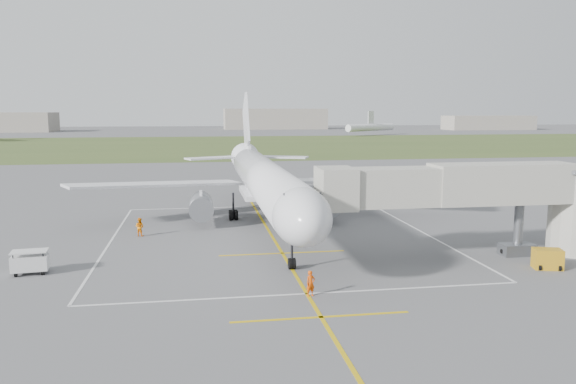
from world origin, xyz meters
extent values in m
plane|color=#4F4F51|center=(0.00, 0.00, 0.00)|extent=(700.00, 700.00, 0.00)
cube|color=#3E5023|center=(0.00, 130.00, 0.01)|extent=(700.00, 120.00, 0.02)
cube|color=gold|center=(0.00, -5.00, 0.01)|extent=(0.25, 60.00, 0.01)
cube|color=gold|center=(0.00, -24.00, 0.01)|extent=(10.00, 0.25, 0.01)
cube|color=gold|center=(0.00, -10.00, 0.01)|extent=(10.00, 0.25, 0.01)
cube|color=silver|center=(0.00, 12.00, 0.01)|extent=(28.00, 0.20, 0.01)
cube|color=silver|center=(0.00, -20.00, 0.01)|extent=(28.00, 0.20, 0.01)
cube|color=silver|center=(-14.00, -4.00, 0.01)|extent=(0.20, 32.00, 0.01)
cube|color=silver|center=(14.00, -4.00, 0.01)|extent=(0.20, 32.00, 0.01)
cylinder|color=silver|center=(0.00, 0.00, 4.50)|extent=(3.80, 36.00, 3.80)
ellipsoid|color=silver|center=(0.00, -18.00, 4.50)|extent=(3.80, 7.22, 3.80)
cube|color=black|center=(0.00, -18.90, 5.55)|extent=(2.40, 1.60, 0.99)
cone|color=silver|center=(0.00, 20.50, 4.90)|extent=(3.80, 6.00, 3.80)
cube|color=silver|center=(10.50, 6.00, 3.65)|extent=(17.93, 11.24, 1.23)
cube|color=silver|center=(-10.50, 6.00, 3.65)|extent=(17.93, 11.24, 1.23)
cube|color=silver|center=(0.00, 3.00, 2.95)|extent=(4.20, 8.00, 0.50)
cube|color=silver|center=(0.00, 21.20, 9.20)|extent=(0.30, 7.89, 8.65)
cube|color=silver|center=(0.00, 19.00, 6.20)|extent=(0.35, 5.00, 1.20)
cube|color=silver|center=(4.20, 20.20, 5.10)|extent=(7.85, 5.03, 0.20)
cube|color=silver|center=(-4.20, 20.20, 5.10)|extent=(7.85, 5.03, 0.20)
cylinder|color=slate|center=(6.20, 2.50, 1.90)|extent=(2.30, 4.20, 2.30)
cube|color=silver|center=(6.20, 2.20, 2.70)|extent=(0.25, 2.40, 1.20)
cylinder|color=slate|center=(-6.20, 2.50, 1.90)|extent=(2.30, 4.20, 2.30)
cube|color=silver|center=(-6.20, 2.20, 2.70)|extent=(0.25, 2.40, 1.20)
cylinder|color=black|center=(0.00, -14.50, 1.30)|extent=(0.18, 0.18, 2.60)
cylinder|color=black|center=(-0.11, -14.50, 0.40)|extent=(0.28, 0.80, 0.80)
cylinder|color=black|center=(0.11, -14.50, 0.40)|extent=(0.28, 0.80, 0.80)
cylinder|color=black|center=(2.90, 4.50, 1.40)|extent=(0.22, 0.22, 2.80)
cylinder|color=black|center=(2.62, 4.15, 0.48)|extent=(0.32, 0.96, 0.96)
cylinder|color=black|center=(3.18, 4.15, 0.48)|extent=(0.32, 0.96, 0.96)
cylinder|color=black|center=(2.62, 4.85, 0.48)|extent=(0.32, 0.96, 0.96)
cylinder|color=black|center=(3.18, 4.85, 0.48)|extent=(0.32, 0.96, 0.96)
cylinder|color=black|center=(-2.90, 4.50, 1.40)|extent=(0.22, 0.22, 2.80)
cylinder|color=black|center=(-3.18, 4.15, 0.48)|extent=(0.32, 0.96, 0.96)
cylinder|color=black|center=(-2.62, 4.15, 0.48)|extent=(0.32, 0.96, 0.96)
cylinder|color=black|center=(-3.18, 4.85, 0.48)|extent=(0.32, 0.96, 0.96)
cylinder|color=black|center=(-2.62, 4.85, 0.48)|extent=(0.32, 0.96, 0.96)
cube|color=gray|center=(7.74, -13.50, 5.60)|extent=(11.09, 2.90, 2.80)
cube|color=gray|center=(16.46, -13.50, 5.70)|extent=(11.09, 3.10, 3.00)
cube|color=gray|center=(3.40, -13.50, 5.60)|extent=(2.60, 3.40, 3.00)
cylinder|color=#5A5C61|center=(18.00, -13.50, 2.10)|extent=(0.70, 0.70, 4.20)
cube|color=#5A5C61|center=(18.00, -13.50, 0.45)|extent=(2.60, 1.40, 0.90)
cylinder|color=black|center=(17.00, -13.50, 0.35)|extent=(0.70, 0.30, 0.70)
cylinder|color=black|center=(19.00, -13.50, 0.35)|extent=(0.70, 0.30, 0.70)
cube|color=#BA8617|center=(18.00, -17.34, 0.72)|extent=(2.18, 1.72, 1.44)
cylinder|color=black|center=(17.21, -17.66, 0.21)|extent=(0.30, 0.46, 0.42)
cylinder|color=black|center=(18.50, -18.03, 0.21)|extent=(0.30, 0.46, 0.42)
cube|color=silver|center=(-18.03, -12.75, 0.80)|extent=(2.49, 1.65, 1.03)
cube|color=silver|center=(-18.03, -12.75, 1.60)|extent=(2.49, 1.65, 0.08)
cylinder|color=black|center=(-18.91, -13.41, 0.99)|extent=(0.08, 0.08, 1.22)
cylinder|color=black|center=(-17.04, -13.22, 0.99)|extent=(0.08, 0.08, 1.22)
cylinder|color=black|center=(-19.03, -12.29, 0.99)|extent=(0.08, 0.08, 1.22)
cylinder|color=black|center=(-17.16, -12.09, 0.99)|extent=(0.08, 0.08, 1.22)
cylinder|color=black|center=(-18.82, -13.36, 0.19)|extent=(0.21, 0.39, 0.38)
cylinder|color=black|center=(-17.14, -13.18, 0.19)|extent=(0.21, 0.39, 0.38)
cylinder|color=black|center=(-18.93, -12.33, 0.19)|extent=(0.21, 0.39, 0.38)
cylinder|color=black|center=(-17.25, -12.15, 0.19)|extent=(0.21, 0.39, 0.38)
imported|color=#DF4907|center=(0.14, -20.45, 0.79)|extent=(0.66, 0.53, 1.58)
imported|color=orange|center=(-11.71, -1.87, 0.83)|extent=(1.00, 0.91, 1.67)
cube|color=gray|center=(40.00, 280.00, 6.00)|extent=(60.00, 20.00, 12.00)
cube|color=gray|center=(160.00, 250.00, 4.00)|extent=(50.00, 18.00, 8.00)
cylinder|color=silver|center=(70.71, 190.39, 3.50)|extent=(27.82, 21.32, 3.20)
cube|color=silver|center=(70.71, 190.39, 8.00)|extent=(3.42, 2.58, 5.50)
camera|label=1|loc=(-6.52, -52.66, 11.22)|focal=35.00mm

